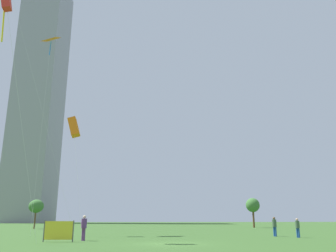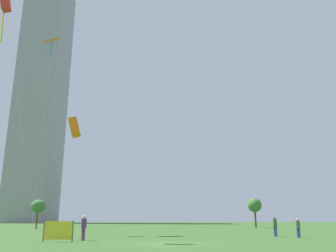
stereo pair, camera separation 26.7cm
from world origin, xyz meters
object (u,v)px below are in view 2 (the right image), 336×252
Objects in this scene: kite_flying_3 at (52,41)px; distant_highrise_0 at (42,95)px; kite_flying_1 at (74,127)px; kite_flying_4 at (5,5)px; park_tree_1 at (38,206)px; person_standing_2 at (298,226)px; person_standing_0 at (84,226)px; event_banner at (58,230)px; park_tree_0 at (255,205)px; person_standing_1 at (275,225)px.

distant_highrise_0 is (-26.93, 99.26, 27.86)m from kite_flying_3.
kite_flying_1 is 114.69m from distant_highrise_0.
park_tree_1 is (-6.23, 38.66, -11.82)m from kite_flying_4.
kite_flying_3 is 20.39m from kite_flying_4.
distant_highrise_0 is at bearing 105.67° from park_tree_1.
person_standing_0 is at bearing 64.76° from person_standing_2.
distant_highrise_0 is (-33.72, 111.59, 49.74)m from person_standing_0.
event_banner is (-1.63, -1.10, -0.29)m from person_standing_0.
kite_flying_3 is 1.47× the size of kite_flying_4.
kite_flying_1 is at bearing -137.63° from park_tree_0.
park_tree_0 is (28.90, 26.36, -7.04)m from kite_flying_1.
distant_highrise_0 reaches higher than event_banner.
person_standing_0 is 1.99m from event_banner.
kite_flying_4 is at bearing -85.20° from kite_flying_3.
person_standing_1 is at bearing -12.01° from kite_flying_1.
distant_highrise_0 reaches higher than kite_flying_1.
park_tree_0 is (33.04, 22.65, -19.02)m from kite_flying_3.
park_tree_0 is at bearing -76.34° from person_standing_0.
kite_flying_3 reaches higher than park_tree_0.
person_standing_0 is 16.53m from kite_flying_4.
park_tree_1 is (-8.79, 23.52, -7.45)m from kite_flying_1.
park_tree_1 is 95.11m from distant_highrise_0.
event_banner is at bearing -84.08° from kite_flying_1.
person_standing_0 reaches higher than event_banner.
person_standing_1 reaches higher than person_standing_2.
person_standing_0 is at bearing 75.84° from person_standing_1.
park_tree_1 is 0.05× the size of distant_highrise_0.
person_standing_1 is 2.54m from person_standing_2.
kite_flying_1 is at bearing -67.34° from distant_highrise_0.
kite_flying_1 is at bearing 95.92° from event_banner.
distant_highrise_0 is (-22.29, 79.45, 47.29)m from park_tree_1.
kite_flying_1 reaches higher than person_standing_2.
park_tree_1 is 2.15× the size of event_banner.
park_tree_0 is at bearing 42.37° from kite_flying_1.
park_tree_1 is (-29.48, 29.97, 2.57)m from person_standing_2.
distant_highrise_0 is at bearing -6.76° from person_standing_2.
park_tree_0 is (31.46, 41.51, -11.41)m from kite_flying_4.
person_standing_2 is 0.07× the size of kite_flying_3.
kite_flying_4 is (1.58, -18.85, -7.61)m from kite_flying_3.
distant_highrise_0 is at bearing -22.64° from person_standing_0.
person_standing_0 is at bearing -67.32° from distant_highrise_0.
kite_flying_3 is 5.17× the size of park_tree_1.
kite_flying_3 is (-4.15, 3.71, 11.98)m from kite_flying_1.
distant_highrise_0 reaches higher than person_standing_0.
park_tree_0 is at bearing 4.32° from park_tree_1.
kite_flying_3 reaches higher than person_standing_2.
kite_flying_4 reaches higher than person_standing_2.
person_standing_1 is at bearing -44.29° from park_tree_1.
kite_flying_4 is at bearing -70.56° from distant_highrise_0.
park_tree_0 is (9.31, 30.53, 2.92)m from person_standing_1.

